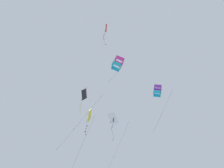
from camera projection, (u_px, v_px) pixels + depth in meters
The scene contains 6 objects.
kite_delta_near_left at pixel (113, 119), 30.53m from camera, with size 2.94×2.21×7.77m.
kite_diamond_low_drifter at pixel (84, 95), 27.27m from camera, with size 3.80×3.08×8.51m.
kite_box_mid_left at pixel (158, 91), 26.60m from camera, with size 2.66×2.52×6.43m.
kite_diamond_highest at pixel (89, 116), 23.40m from camera, with size 2.78×2.69×9.19m.
kite_box_near_right at pixel (118, 64), 34.60m from camera, with size 3.12×2.55×5.58m.
kite_diamond_upper_right at pixel (106, 29), 27.68m from camera, with size 0.97×0.94×3.40m.
Camera 1 is at (14.89, 14.50, 16.20)m, focal length 37.17 mm.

